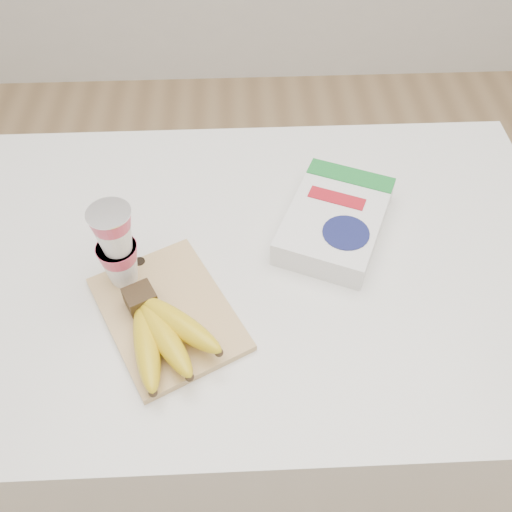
{
  "coord_description": "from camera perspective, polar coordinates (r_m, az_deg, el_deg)",
  "views": [
    {
      "loc": [
        -0.03,
        -0.68,
        1.69
      ],
      "look_at": [
        0.0,
        -0.03,
        0.92
      ],
      "focal_mm": 40.0,
      "sensor_mm": 36.0,
      "label": 1
    }
  ],
  "objects": [
    {
      "name": "room",
      "position": [
        0.76,
        -0.19,
        23.17
      ],
      "size": [
        4.0,
        4.0,
        4.0
      ],
      "color": "tan",
      "rests_on": "ground"
    },
    {
      "name": "table",
      "position": [
        1.42,
        -0.1,
        -11.75
      ],
      "size": [
        1.18,
        0.78,
        0.88
      ],
      "primitive_type": "cube",
      "color": "white",
      "rests_on": "ground"
    },
    {
      "name": "cutting_board",
      "position": [
        0.98,
        -8.81,
        -5.68
      ],
      "size": [
        0.3,
        0.33,
        0.01
      ],
      "primitive_type": "cube",
      "rotation": [
        0.0,
        0.0,
        0.47
      ],
      "color": "#E7BA7E",
      "rests_on": "table"
    },
    {
      "name": "bananas",
      "position": [
        0.92,
        -9.41,
        -7.55
      ],
      "size": [
        0.18,
        0.21,
        0.07
      ],
      "color": "#382816",
      "rests_on": "cutting_board"
    },
    {
      "name": "yogurt_stack",
      "position": [
        0.97,
        -13.81,
        1.1
      ],
      "size": [
        0.07,
        0.07,
        0.17
      ],
      "color": "white",
      "rests_on": "cutting_board"
    },
    {
      "name": "cereal_box",
      "position": [
        1.09,
        7.93,
        3.57
      ],
      "size": [
        0.26,
        0.3,
        0.06
      ],
      "rotation": [
        0.0,
        0.0,
        -0.41
      ],
      "color": "white",
      "rests_on": "table"
    }
  ]
}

